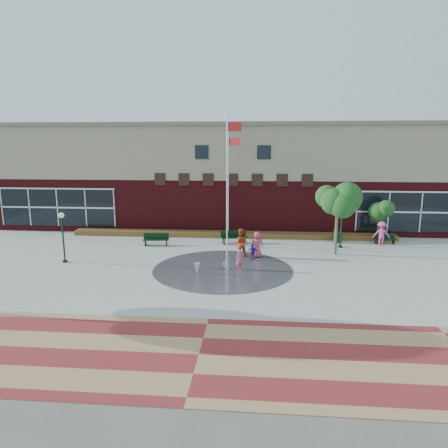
# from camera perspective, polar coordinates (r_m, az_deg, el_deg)

# --- Properties ---
(ground) EXTENTS (120.00, 120.00, 0.00)m
(ground) POSITION_cam_1_polar(r_m,az_deg,el_deg) (21.39, -0.90, -8.96)
(ground) COLOR #666056
(ground) RESTS_ON ground
(plaza_concrete) EXTENTS (46.00, 18.00, 0.01)m
(plaza_concrete) POSITION_cam_1_polar(r_m,az_deg,el_deg) (25.17, -0.00, -5.81)
(plaza_concrete) COLOR #A8A8A0
(plaza_concrete) RESTS_ON ground
(paver_band) EXTENTS (46.00, 6.00, 0.01)m
(paver_band) POSITION_cam_1_polar(r_m,az_deg,el_deg) (15.07, -3.64, -18.15)
(paver_band) COLOR maroon
(paver_band) RESTS_ON ground
(splash_pad) EXTENTS (8.40, 8.40, 0.01)m
(splash_pad) POSITION_cam_1_polar(r_m,az_deg,el_deg) (24.22, -0.20, -6.50)
(splash_pad) COLOR #383A3D
(splash_pad) RESTS_ON ground
(library_building) EXTENTS (44.40, 10.40, 9.20)m
(library_building) POSITION_cam_1_polar(r_m,az_deg,el_deg) (37.61, 1.71, 7.08)
(library_building) COLOR #540F13
(library_building) RESTS_ON ground
(flower_bed) EXTENTS (26.00, 1.20, 0.40)m
(flower_bed) POSITION_cam_1_polar(r_m,az_deg,el_deg) (32.49, 1.11, -1.88)
(flower_bed) COLOR #A52F1D
(flower_bed) RESTS_ON ground
(flagpole_left) EXTENTS (1.10, 0.24, 9.45)m
(flagpole_left) POSITION_cam_1_polar(r_m,az_deg,el_deg) (28.70, 0.54, 7.01)
(flagpole_left) COLOR white
(flagpole_left) RESTS_ON ground
(flagpole_right) EXTENTS (0.99, 0.38, 8.38)m
(flagpole_right) POSITION_cam_1_polar(r_m,az_deg,el_deg) (31.15, 0.68, 6.28)
(flagpole_right) COLOR white
(flagpole_right) RESTS_ON ground
(lamp_left) EXTENTS (0.34, 0.34, 3.23)m
(lamp_left) POSITION_cam_1_polar(r_m,az_deg,el_deg) (27.08, -22.05, -1.04)
(lamp_left) COLOR black
(lamp_left) RESTS_ON ground
(lamp_right) EXTENTS (0.38, 0.38, 3.59)m
(lamp_right) POSITION_cam_1_polar(r_m,az_deg,el_deg) (29.93, 16.48, 0.87)
(lamp_right) COLOR black
(lamp_right) RESTS_ON ground
(bench_left) EXTENTS (1.91, 0.71, 0.94)m
(bench_left) POSITION_cam_1_polar(r_m,az_deg,el_deg) (30.10, -9.68, -2.52)
(bench_left) COLOR black
(bench_left) RESTS_ON ground
(bench_mid) EXTENTS (2.05, 1.16, 0.99)m
(bench_mid) POSITION_cam_1_polar(r_m,az_deg,el_deg) (30.29, 1.44, -2.23)
(bench_mid) COLOR black
(bench_mid) RESTS_ON ground
(bench_right) EXTENTS (1.60, 0.54, 0.79)m
(bench_right) POSITION_cam_1_polar(r_m,az_deg,el_deg) (32.56, 21.96, -2.22)
(bench_right) COLOR black
(bench_right) RESTS_ON ground
(trash_can) EXTENTS (0.62, 0.62, 1.02)m
(trash_can) POSITION_cam_1_polar(r_m,az_deg,el_deg) (31.74, 15.86, -1.68)
(trash_can) COLOR black
(trash_can) RESTS_ON ground
(tree_mid) EXTENTS (2.83, 2.83, 4.77)m
(tree_mid) POSITION_cam_1_polar(r_m,az_deg,el_deg) (27.71, 15.93, 2.70)
(tree_mid) COLOR #4F4032
(tree_mid) RESTS_ON ground
(tree_small_right) EXTENTS (2.03, 2.03, 3.46)m
(tree_small_right) POSITION_cam_1_polar(r_m,az_deg,el_deg) (32.74, 21.35, 1.95)
(tree_small_right) COLOR #4F4032
(tree_small_right) RESTS_ON ground
(water_jet_a) EXTENTS (0.34, 0.34, 0.67)m
(water_jet_a) POSITION_cam_1_polar(r_m,az_deg,el_deg) (23.36, -3.88, -7.21)
(water_jet_a) COLOR white
(water_jet_a) RESTS_ON ground
(water_jet_b) EXTENTS (0.19, 0.19, 0.42)m
(water_jet_b) POSITION_cam_1_polar(r_m,az_deg,el_deg) (24.19, 0.06, -6.53)
(water_jet_b) COLOR white
(water_jet_b) RESTS_ON ground
(child_splash) EXTENTS (0.55, 0.55, 1.29)m
(child_splash) POSITION_cam_1_polar(r_m,az_deg,el_deg) (23.87, 2.14, -5.16)
(child_splash) COLOR #D75B88
(child_splash) RESTS_ON ground
(adult_red) EXTENTS (1.06, 0.90, 1.93)m
(adult_red) POSITION_cam_1_polar(r_m,az_deg,el_deg) (26.66, 2.34, -2.69)
(adult_red) COLOR #C74518
(adult_red) RESTS_ON ground
(adult_pink) EXTENTS (0.95, 0.70, 1.76)m
(adult_pink) POSITION_cam_1_polar(r_m,az_deg,el_deg) (26.53, 4.73, -2.99)
(adult_pink) COLOR #C5475B
(adult_pink) RESTS_ON ground
(child_blue) EXTENTS (0.66, 0.27, 1.12)m
(child_blue) POSITION_cam_1_polar(r_m,az_deg,el_deg) (25.91, 4.12, -4.05)
(child_blue) COLOR #2B1CA0
(child_blue) RESTS_ON ground
(person_bench) EXTENTS (1.28, 0.86, 1.84)m
(person_bench) POSITION_cam_1_polar(r_m,az_deg,el_deg) (31.68, 21.58, -1.32)
(person_bench) COLOR #E24A99
(person_bench) RESTS_ON ground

